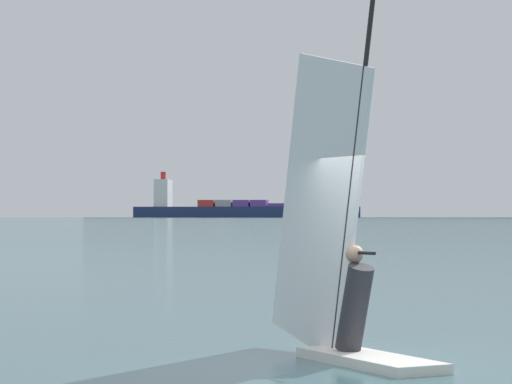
# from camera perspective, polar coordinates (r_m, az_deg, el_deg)

# --- Properties ---
(ground_plane) EXTENTS (4000.00, 4000.00, 0.00)m
(ground_plane) POSITION_cam_1_polar(r_m,az_deg,el_deg) (14.06, 4.89, -8.36)
(ground_plane) COLOR #386066
(windsurfer) EXTENTS (2.81, 2.86, 4.54)m
(windsurfer) POSITION_cam_1_polar(r_m,az_deg,el_deg) (14.96, 4.05, -3.51)
(windsurfer) COLOR white
(windsurfer) RESTS_ON ground_plane
(cargo_ship) EXTENTS (176.45, 65.94, 35.55)m
(cargo_ship) POSITION_cam_1_polar(r_m,az_deg,el_deg) (934.63, -0.54, -0.78)
(cargo_ship) COLOR navy
(cargo_ship) RESTS_ON ground_plane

